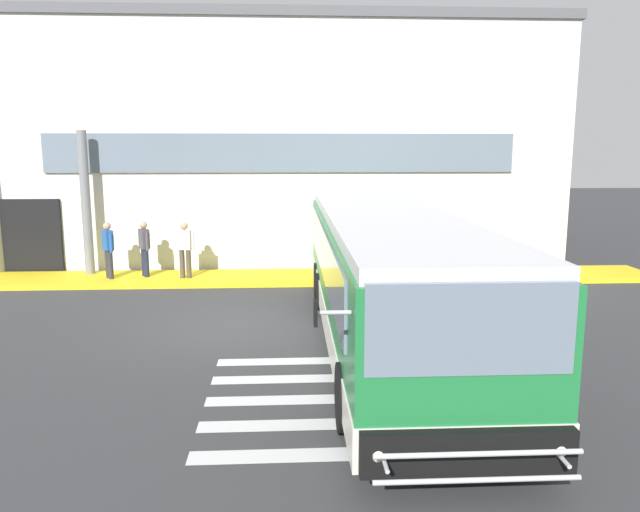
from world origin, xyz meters
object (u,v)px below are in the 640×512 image
(entry_support_column, at_px, (86,203))
(passenger_near_column, at_px, (108,247))
(safety_bollard_yellow, at_px, (360,273))
(passenger_at_curb_edge, at_px, (185,246))
(passenger_by_doorway, at_px, (144,246))
(bus_main_foreground, at_px, (388,281))

(entry_support_column, bearing_deg, passenger_near_column, -43.35)
(entry_support_column, xyz_separation_m, safety_bollard_yellow, (8.15, -1.80, -1.86))
(passenger_at_curb_edge, distance_m, safety_bollard_yellow, 5.24)
(passenger_near_column, height_order, passenger_by_doorway, same)
(passenger_near_column, relative_size, safety_bollard_yellow, 1.86)
(passenger_near_column, distance_m, passenger_at_curb_edge, 2.25)
(entry_support_column, height_order, passenger_near_column, entry_support_column)
(entry_support_column, bearing_deg, bus_main_foreground, -40.60)
(entry_support_column, distance_m, passenger_by_doorway, 2.25)
(entry_support_column, distance_m, bus_main_foreground, 10.68)
(passenger_by_doorway, xyz_separation_m, safety_bollard_yellow, (6.35, -1.27, -0.63))
(entry_support_column, relative_size, safety_bollard_yellow, 4.81)
(bus_main_foreground, bearing_deg, passenger_near_column, 139.71)
(bus_main_foreground, relative_size, passenger_at_curb_edge, 7.03)
(entry_support_column, bearing_deg, safety_bollard_yellow, -12.46)
(bus_main_foreground, bearing_deg, safety_bollard_yellow, 89.21)
(passenger_by_doorway, relative_size, safety_bollard_yellow, 1.86)
(passenger_by_doorway, bearing_deg, entry_support_column, 163.69)
(bus_main_foreground, relative_size, safety_bollard_yellow, 13.08)
(bus_main_foreground, bearing_deg, entry_support_column, 139.40)
(bus_main_foreground, relative_size, passenger_near_column, 7.03)
(passenger_near_column, xyz_separation_m, passenger_at_curb_edge, (2.25, -0.02, 0.03))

